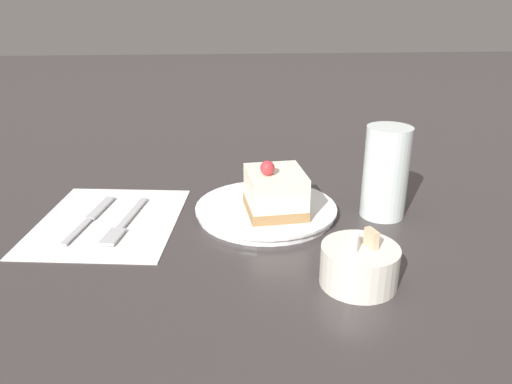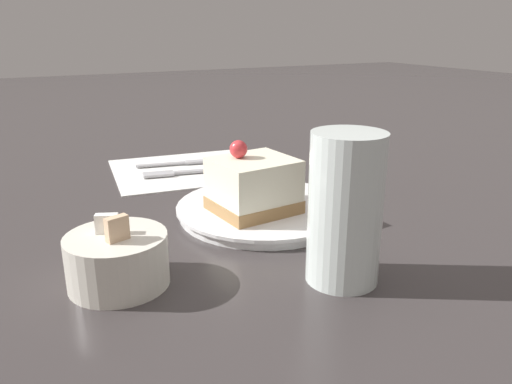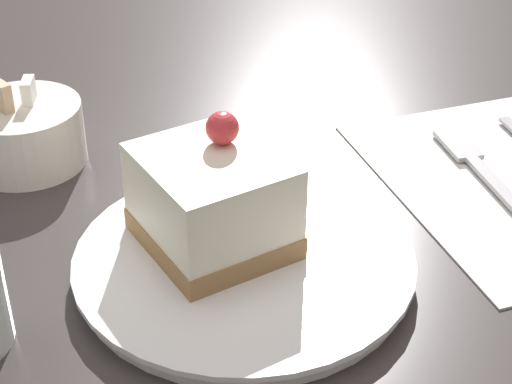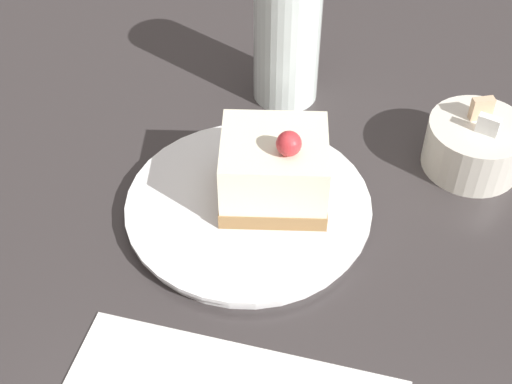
% 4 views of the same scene
% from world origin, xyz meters
% --- Properties ---
extents(ground_plane, '(4.00, 4.00, 0.00)m').
position_xyz_m(ground_plane, '(0.00, 0.00, 0.00)').
color(ground_plane, '#383333').
extents(plate, '(0.22, 0.22, 0.01)m').
position_xyz_m(plate, '(-0.02, -0.01, 0.01)').
color(plate, white).
rests_on(plate, ground_plane).
extents(cake_slice, '(0.09, 0.10, 0.08)m').
position_xyz_m(cake_slice, '(-0.03, 0.01, 0.05)').
color(cake_slice, '#9E7547').
rests_on(cake_slice, plate).
extents(napkin, '(0.23, 0.27, 0.00)m').
position_xyz_m(napkin, '(0.22, 0.00, 0.00)').
color(napkin, white).
rests_on(napkin, ground_plane).
extents(fork, '(0.05, 0.16, 0.00)m').
position_xyz_m(fork, '(0.19, 0.02, 0.01)').
color(fork, '#B2B2B7').
rests_on(fork, napkin).
extents(knife, '(0.04, 0.16, 0.00)m').
position_xyz_m(knife, '(0.24, -0.02, 0.00)').
color(knife, '#B2B2B7').
rests_on(knife, napkin).
extents(sugar_bowl, '(0.09, 0.09, 0.07)m').
position_xyz_m(sugar_bowl, '(-0.11, 0.19, 0.02)').
color(sugar_bowl, silver).
rests_on(sugar_bowl, ground_plane).
extents(drinking_glass, '(0.07, 0.07, 0.14)m').
position_xyz_m(drinking_glass, '(-0.20, 0.01, 0.07)').
color(drinking_glass, silver).
rests_on(drinking_glass, ground_plane).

